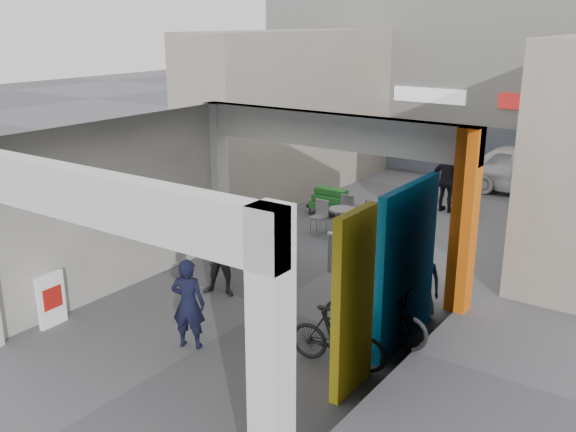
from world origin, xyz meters
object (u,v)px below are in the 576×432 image
Objects in this scene: cafe_set at (343,221)px; white_van at (532,171)px; produce_stand at (328,205)px; man_elderly at (421,278)px; bicycle_rear at (338,338)px; man_back_turned at (221,255)px; man_crates at (448,181)px; bicycle_front at (374,315)px; border_collie at (263,316)px; man_with_dog at (188,304)px.

white_van reaches higher than cafe_set.
man_elderly is at bearing -28.44° from produce_stand.
bicycle_rear is (4.43, -6.96, 0.20)m from produce_stand.
man_crates reaches higher than man_back_turned.
white_van is (-0.45, 11.44, 0.27)m from bicycle_front.
man_back_turned is 1.09× the size of man_elderly.
cafe_set is 4.86m from man_back_turned.
cafe_set is at bearing 107.96° from border_collie.
cafe_set is at bearing 71.10° from man_crates.
man_with_dog reaches higher than border_collie.
produce_stand is 0.25× the size of white_van.
bicycle_front is at bearing 24.43° from border_collie.
man_crates is 0.95× the size of bicycle_front.
man_with_dog is 10.09m from man_crates.
border_collie is at bearing -142.08° from man_with_dog.
produce_stand reaches higher than border_collie.
white_van reaches higher than produce_stand.
man_elderly is 0.35× the size of white_van.
man_crates is (0.55, 10.07, 0.12)m from man_with_dog.
cafe_set is at bearing -28.83° from produce_stand.
man_back_turned is 0.93× the size of man_crates.
white_van is at bearing -3.80° from bicycle_front.
cafe_set is 3.68m from man_crates.
bicycle_front is 0.42× the size of white_van.
bicycle_rear is (1.82, -9.19, -0.42)m from man_crates.
border_collie is at bearing 72.32° from bicycle_rear.
produce_stand is 0.71× the size of man_with_dog.
man_crates is (1.48, 8.15, 0.06)m from man_back_turned.
cafe_set reaches higher than produce_stand.
produce_stand is at bearing 135.79° from cafe_set.
man_crates reaches higher than man_elderly.
border_collie is 1.86m from man_back_turned.
man_crates reaches higher than man_with_dog.
bicycle_rear is at bearing -42.13° from produce_stand.
produce_stand is 6.06m from man_back_turned.
man_elderly reaches higher than bicycle_rear.
cafe_set is 0.32× the size of white_van.
man_crates reaches higher than bicycle_rear.
man_crates is at bearing 66.01° from cafe_set.
bicycle_front is at bearing -54.78° from cafe_set.
border_collie is 0.43× the size of bicycle_rear.
man_elderly is (4.77, -4.58, 0.49)m from produce_stand.
man_elderly is (3.64, -3.48, 0.47)m from cafe_set.
produce_stand is at bearing -97.71° from man_with_dog.
bicycle_front is at bearing -20.67° from man_back_turned.
man_elderly is 0.85× the size of man_crates.
man_with_dog is at bearing -82.14° from cafe_set.
bicycle_rear is (3.30, -5.86, 0.18)m from cafe_set.
man_with_dog is at bearing 91.98° from man_crates.
man_with_dog is 4.25m from man_elderly.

